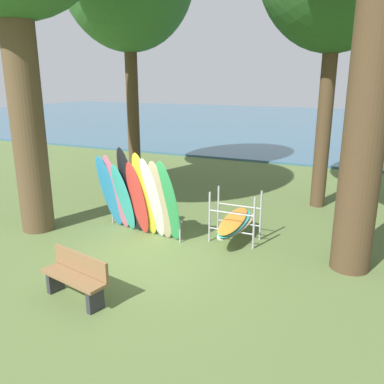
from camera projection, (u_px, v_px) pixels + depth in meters
ground_plane at (153, 258)px, 8.94m from camera, size 80.00×80.00×0.00m
lake_water at (321, 123)px, 34.53m from camera, size 80.00×36.00×0.10m
leaning_board_pile at (138, 197)px, 9.92m from camera, size 2.47×1.05×2.29m
board_storage_rack at (235, 222)px, 9.80m from camera, size 1.15×2.13×1.25m
park_bench at (76, 276)px, 7.19m from camera, size 1.46×0.70×0.85m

